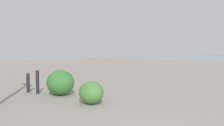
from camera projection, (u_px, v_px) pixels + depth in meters
bollard_near at (37, 81)px, 8.15m from camera, size 0.13×0.13×0.86m
bollard_mid at (28, 82)px, 8.38m from camera, size 0.13×0.13×0.72m
shrub_low at (91, 93)px, 6.61m from camera, size 0.78×0.70×0.66m
shrub_round at (60, 83)px, 7.90m from camera, size 1.03×0.93×0.88m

